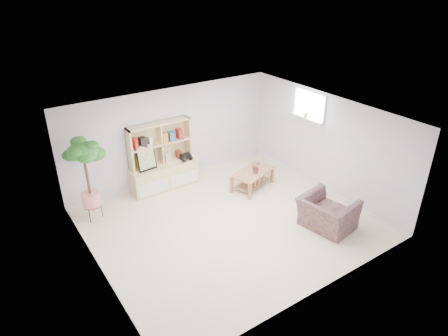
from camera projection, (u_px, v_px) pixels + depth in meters
floor at (229, 225)px, 8.51m from camera, size 5.50×5.00×0.01m
ceiling at (230, 118)px, 7.43m from camera, size 5.50×5.00×0.01m
walls at (229, 175)px, 7.97m from camera, size 5.51×5.01×2.40m
baseboard at (229, 223)px, 8.49m from camera, size 5.50×5.00×0.10m
window at (310, 105)px, 9.42m from camera, size 0.10×0.98×0.68m
window_sill at (307, 118)px, 9.53m from camera, size 0.14×1.00×0.04m
storage_unit at (163, 157)px, 9.59m from camera, size 1.67×0.56×1.67m
poster at (146, 158)px, 9.30m from camera, size 0.47×0.15×0.64m
toy_truck at (186, 157)px, 9.87m from camera, size 0.37×0.27×0.19m
coffee_table at (252, 179)px, 9.85m from camera, size 1.24×0.93×0.45m
table_plant at (256, 168)px, 9.63m from camera, size 0.31×0.31×0.26m
floor_tree at (88, 181)px, 8.32m from camera, size 0.82×0.82×1.86m
armchair at (328, 211)px, 8.26m from camera, size 1.09×1.20×0.79m
sill_plant at (306, 113)px, 9.49m from camera, size 0.13×0.11×0.23m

